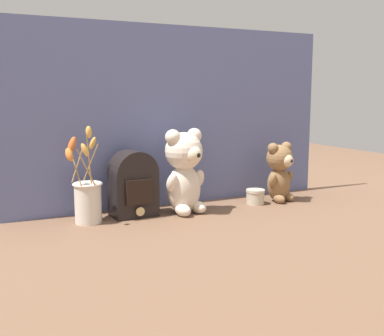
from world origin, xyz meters
name	(u,v)px	position (x,y,z in m)	size (l,w,h in m)	color
ground_plane	(194,213)	(0.00, 0.00, 0.00)	(4.00, 4.00, 0.00)	brown
backdrop_wall	(175,117)	(0.00, 0.17, 0.34)	(1.32, 0.02, 0.69)	slate
teddy_bear_large	(185,170)	(-0.03, 0.01, 0.16)	(0.17, 0.15, 0.31)	beige
teddy_bear_medium	(280,171)	(0.39, 0.02, 0.13)	(0.13, 0.12, 0.24)	olive
flower_vase	(87,197)	(-0.38, 0.04, 0.09)	(0.14, 0.17, 0.33)	silver
vintage_radio	(133,183)	(-0.21, 0.06, 0.12)	(0.16, 0.12, 0.23)	black
decorative_tin_tall	(255,197)	(0.28, 0.02, 0.03)	(0.07, 0.07, 0.06)	beige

